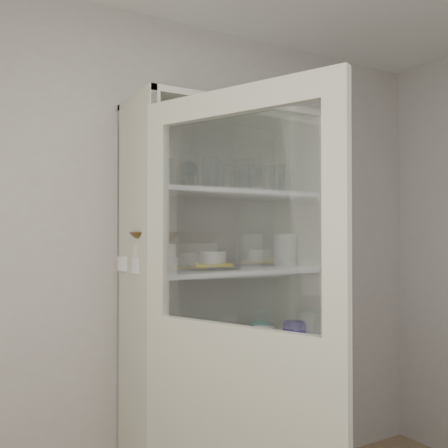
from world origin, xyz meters
TOP-DOWN VIEW (x-y plane):
  - wall_back at (0.00, 1.50)m, footprint 3.60×0.02m
  - pantry_cabinet at (0.20, 1.34)m, footprint 1.00×0.45m
  - cupboard_door at (-0.12, 0.64)m, footprint 0.39×0.84m
  - tumbler_0 at (-0.19, 1.12)m, footprint 0.07×0.07m
  - tumbler_1 at (0.08, 1.16)m, footprint 0.09×0.09m
  - tumbler_2 at (0.04, 1.14)m, footprint 0.09×0.09m
  - tumbler_3 at (0.23, 1.13)m, footprint 0.08×0.08m
  - tumbler_4 at (0.38, 1.12)m, footprint 0.08×0.08m
  - tumbler_5 at (0.50, 1.14)m, footprint 0.09×0.09m
  - tumbler_6 at (0.47, 1.17)m, footprint 0.09×0.09m
  - tumbler_7 at (-0.21, 1.25)m, footprint 0.07×0.07m
  - tumbler_8 at (-0.00, 1.29)m, footprint 0.08×0.08m
  - tumbler_9 at (0.22, 1.25)m, footprint 0.09×0.09m
  - goblet_0 at (0.03, 1.35)m, footprint 0.08×0.08m
  - goblet_1 at (0.06, 1.38)m, footprint 0.08×0.08m
  - goblet_2 at (0.43, 1.37)m, footprint 0.08×0.08m
  - goblet_3 at (0.54, 1.37)m, footprint 0.08×0.08m
  - plate_stack_front at (-0.20, 1.24)m, footprint 0.22×0.22m
  - plate_stack_back at (-0.21, 1.41)m, footprint 0.22×0.22m
  - cream_bowl at (-0.20, 1.24)m, footprint 0.25×0.25m
  - terracotta_bowl at (-0.20, 1.24)m, footprint 0.29×0.29m
  - glass_platter at (0.14, 1.28)m, footprint 0.38×0.38m
  - yellow_trivet at (0.14, 1.28)m, footprint 0.24×0.24m
  - white_ramekin at (0.14, 1.28)m, footprint 0.15×0.15m
  - grey_bowl_stack at (0.61, 1.29)m, footprint 0.13×0.13m
  - mug_blue at (0.61, 1.21)m, footprint 0.15×0.15m
  - mug_teal at (0.45, 1.32)m, footprint 0.13×0.13m
  - mug_white at (0.38, 1.18)m, footprint 0.12×0.12m
  - teal_jar at (0.15, 1.30)m, footprint 0.09×0.09m
  - measuring_cups at (0.14, 1.17)m, footprint 0.11×0.11m
  - white_canister at (-0.05, 1.31)m, footprint 0.10×0.10m
  - cream_dish at (0.02, 1.25)m, footprint 0.27×0.27m
  - tin_box at (0.50, 1.26)m, footprint 0.24×0.19m

SIDE VIEW (x-z plane):
  - cream_dish at x=0.02m, z-range 0.46..0.53m
  - tin_box at x=0.50m, z-range 0.46..0.53m
  - cupboard_door at x=-0.12m, z-range -0.13..1.87m
  - measuring_cups at x=0.14m, z-range 0.86..0.90m
  - mug_teal at x=0.45m, z-range 0.86..0.95m
  - mug_white at x=0.38m, z-range 0.86..0.96m
  - mug_blue at x=0.61m, z-range 0.86..0.96m
  - teal_jar at x=0.15m, z-range 0.86..0.97m
  - white_canister at x=-0.05m, z-range 0.86..0.98m
  - pantry_cabinet at x=0.20m, z-range -0.11..1.99m
  - glass_platter at x=0.14m, z-range 1.26..1.28m
  - yellow_trivet at x=0.14m, z-range 1.28..1.29m
  - plate_stack_front at x=-0.20m, z-range 1.26..1.33m
  - plate_stack_back at x=-0.21m, z-range 1.26..1.33m
  - wall_back at x=0.00m, z-range 0.00..2.60m
  - white_ramekin at x=0.14m, z-range 1.29..1.35m
  - grey_bowl_stack at x=0.61m, z-range 1.26..1.44m
  - cream_bowl at x=-0.20m, z-range 1.33..1.39m
  - terracotta_bowl at x=-0.20m, z-range 1.39..1.45m
  - tumbler_0 at x=-0.19m, z-range 1.66..1.78m
  - tumbler_3 at x=0.23m, z-range 1.66..1.79m
  - tumbler_7 at x=-0.21m, z-range 1.66..1.79m
  - tumbler_4 at x=0.38m, z-range 1.66..1.79m
  - tumbler_8 at x=0.00m, z-range 1.66..1.80m
  - tumbler_1 at x=0.08m, z-range 1.66..1.80m
  - tumbler_9 at x=0.22m, z-range 1.66..1.80m
  - tumbler_6 at x=0.47m, z-range 1.66..1.81m
  - tumbler_5 at x=0.50m, z-range 1.66..1.81m
  - tumbler_2 at x=0.04m, z-range 1.66..1.81m
  - goblet_1 at x=0.06m, z-range 1.66..1.83m
  - goblet_0 at x=0.03m, z-range 1.66..1.84m
  - goblet_2 at x=0.43m, z-range 1.66..1.84m
  - goblet_3 at x=0.54m, z-range 1.66..1.85m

